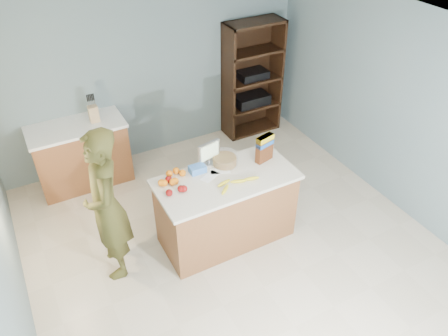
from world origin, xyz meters
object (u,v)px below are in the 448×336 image
person (107,207)px  tv (209,152)px  counter_peninsula (226,211)px  cereal_box (265,146)px  shelving_unit (251,80)px

person → tv: person is taller
counter_peninsula → cereal_box: 0.87m
cereal_box → person: bearing=177.3°
counter_peninsula → shelving_unit: (1.55, 2.05, 0.45)m
counter_peninsula → cereal_box: (0.54, 0.09, 0.67)m
person → cereal_box: 1.84m
counter_peninsula → cereal_box: bearing=9.1°
cereal_box → counter_peninsula: bearing=-170.9°
person → cereal_box: bearing=95.3°
counter_peninsula → person: (-1.28, 0.17, 0.47)m
shelving_unit → counter_peninsula: bearing=-127.1°
shelving_unit → cereal_box: bearing=-117.2°
counter_peninsula → shelving_unit: shelving_unit is taller
counter_peninsula → cereal_box: cereal_box is taller
shelving_unit → person: bearing=-146.5°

